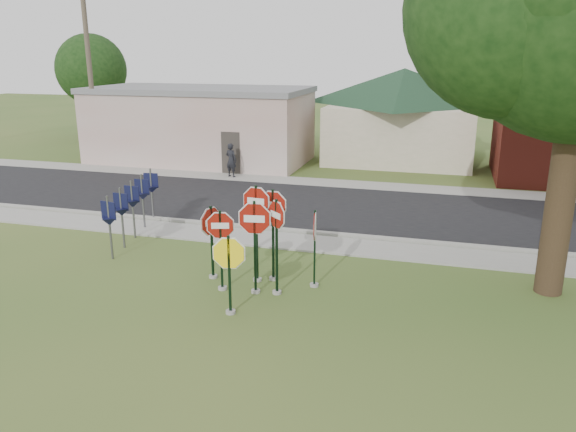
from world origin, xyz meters
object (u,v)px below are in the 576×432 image
(utility_pole_near, at_px, (90,74))
(pedestrian, at_px, (231,160))
(stop_sign_yellow, at_px, (229,266))
(stop_sign_left, at_px, (221,240))
(stop_sign_center, at_px, (255,233))

(utility_pole_near, xyz_separation_m, pedestrian, (8.31, -0.95, -4.06))
(utility_pole_near, relative_size, pedestrian, 5.62)
(stop_sign_yellow, bearing_deg, stop_sign_left, 119.97)
(stop_sign_center, relative_size, utility_pole_near, 0.28)
(stop_sign_yellow, height_order, stop_sign_left, stop_sign_left)
(stop_sign_center, bearing_deg, stop_sign_yellow, -97.98)
(stop_sign_yellow, height_order, pedestrian, stop_sign_yellow)
(utility_pole_near, bearing_deg, pedestrian, -6.52)
(stop_sign_left, height_order, pedestrian, stop_sign_left)
(stop_sign_yellow, height_order, utility_pole_near, utility_pole_near)
(pedestrian, bearing_deg, utility_pole_near, 10.59)
(stop_sign_yellow, distance_m, pedestrian, 15.30)
(stop_sign_center, height_order, stop_sign_left, stop_sign_center)
(stop_sign_left, xyz_separation_m, utility_pole_near, (-13.13, 13.93, 3.58))
(utility_pole_near, height_order, pedestrian, utility_pole_near)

